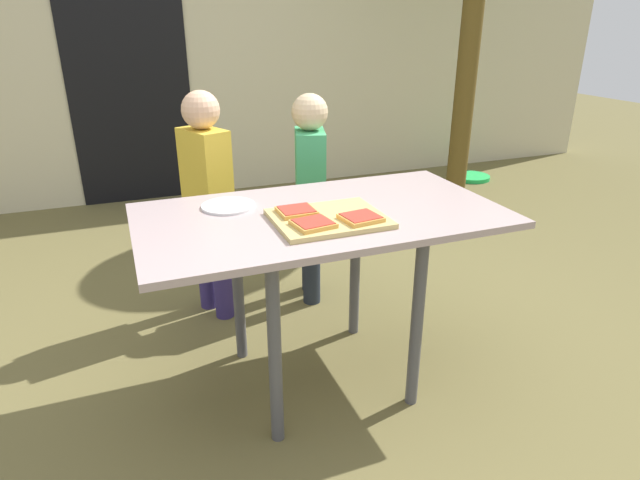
{
  "coord_description": "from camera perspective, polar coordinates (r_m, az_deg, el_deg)",
  "views": [
    {
      "loc": [
        -0.67,
        -1.72,
        1.39
      ],
      "look_at": [
        -0.01,
        0.0,
        0.62
      ],
      "focal_mm": 30.07,
      "sensor_mm": 36.0,
      "label": 1
    }
  ],
  "objects": [
    {
      "name": "house_wall_back",
      "position": [
        4.62,
        -13.85,
        22.31
      ],
      "size": [
        8.0,
        0.2,
        2.83
      ],
      "primitive_type": "cube",
      "color": "beige",
      "rests_on": "ground"
    },
    {
      "name": "cutting_board",
      "position": [
        1.88,
        0.91,
        2.28
      ],
      "size": [
        0.38,
        0.31,
        0.02
      ],
      "primitive_type": "cube",
      "color": "tan",
      "rests_on": "dining_table"
    },
    {
      "name": "plate_white_left",
      "position": [
        2.05,
        -9.73,
        3.6
      ],
      "size": [
        0.2,
        0.2,
        0.01
      ],
      "primitive_type": "cylinder",
      "color": "silver",
      "rests_on": "dining_table"
    },
    {
      "name": "house_door",
      "position": [
        4.49,
        -19.77,
        16.37
      ],
      "size": [
        0.9,
        0.02,
        2.0
      ],
      "primitive_type": "cube",
      "color": "black",
      "rests_on": "ground"
    },
    {
      "name": "garden_hose_coil",
      "position": [
        5.2,
        15.76,
        6.46
      ],
      "size": [
        0.34,
        0.34,
        0.04
      ],
      "primitive_type": "cylinder",
      "color": "green",
      "rests_on": "ground"
    },
    {
      "name": "child_left",
      "position": [
        2.57,
        -11.88,
        4.98
      ],
      "size": [
        0.22,
        0.28,
        1.1
      ],
      "color": "navy",
      "rests_on": "ground"
    },
    {
      "name": "pizza_slice_near_left",
      "position": [
        1.78,
        -0.74,
        1.76
      ],
      "size": [
        0.14,
        0.13,
        0.02
      ],
      "color": "gold",
      "rests_on": "cutting_board"
    },
    {
      "name": "pizza_slice_near_right",
      "position": [
        1.84,
        4.36,
        2.39
      ],
      "size": [
        0.14,
        0.13,
        0.02
      ],
      "color": "gold",
      "rests_on": "cutting_board"
    },
    {
      "name": "pizza_slice_far_left",
      "position": [
        1.9,
        -2.51,
        3.11
      ],
      "size": [
        0.13,
        0.12,
        0.02
      ],
      "color": "gold",
      "rests_on": "cutting_board"
    },
    {
      "name": "ground_plane",
      "position": [
        2.32,
        0.12,
        -14.33
      ],
      "size": [
        16.0,
        16.0,
        0.0
      ],
      "primitive_type": "plane",
      "color": "brown"
    },
    {
      "name": "dining_table",
      "position": [
        2.0,
        0.14,
        0.73
      ],
      "size": [
        1.33,
        0.72,
        0.73
      ],
      "color": "#AB9596",
      "rests_on": "ground"
    },
    {
      "name": "child_right",
      "position": [
        2.68,
        -1.05,
        5.84
      ],
      "size": [
        0.2,
        0.27,
        1.07
      ],
      "color": "#212833",
      "rests_on": "ground"
    }
  ]
}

